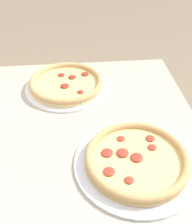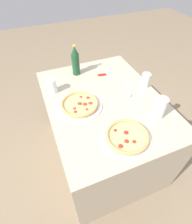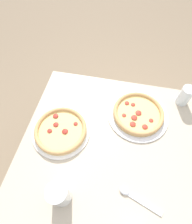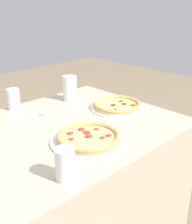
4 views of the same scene
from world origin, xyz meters
The scene contains 2 objects.
pizza_margherita centered at (-0.39, 0.02, 0.76)m, with size 0.30×0.30×0.04m.
pizza_pepperoni centered at (0.00, 0.20, 0.76)m, with size 0.33×0.33×0.04m.
Camera 1 is at (0.49, 0.04, 1.32)m, focal length 45.00 mm.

